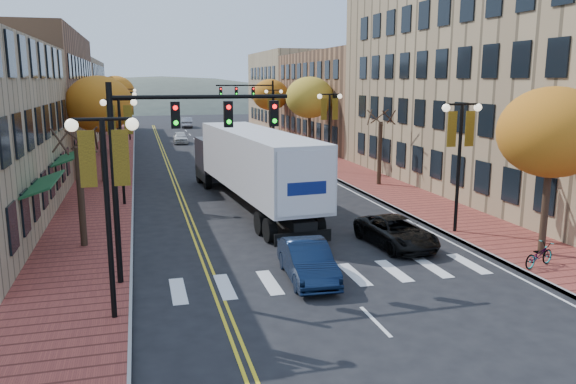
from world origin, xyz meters
TOP-DOWN VIEW (x-y plane):
  - ground at (0.00, 0.00)m, footprint 200.00×200.00m
  - sidewalk_left at (-9.00, 32.50)m, footprint 4.00×85.00m
  - sidewalk_right at (9.00, 32.50)m, footprint 4.00×85.00m
  - building_left_mid at (-17.00, 36.00)m, footprint 12.00×24.00m
  - building_left_far at (-17.00, 61.00)m, footprint 12.00×26.00m
  - building_right_near at (18.50, 16.00)m, footprint 15.00×28.00m
  - building_right_mid at (18.50, 42.00)m, footprint 15.00×24.00m
  - building_right_far at (18.50, 64.00)m, footprint 15.00×20.00m
  - tree_left_a at (-9.00, 8.00)m, footprint 0.28×0.28m
  - tree_left_b at (-9.00, 24.00)m, footprint 4.48×4.48m
  - tree_left_c at (-9.00, 40.00)m, footprint 4.16×4.16m
  - tree_left_d at (-9.00, 58.00)m, footprint 4.61×4.61m
  - tree_right_a at (9.00, 2.00)m, footprint 4.16×4.16m
  - tree_right_b at (9.00, 18.00)m, footprint 0.28×0.28m
  - tree_right_c at (9.00, 34.00)m, footprint 4.48×4.48m
  - tree_right_d at (9.00, 50.00)m, footprint 4.35×4.35m
  - lamp_left_a at (-7.50, 0.00)m, footprint 1.96×0.36m
  - lamp_left_b at (-7.50, 16.00)m, footprint 1.96×0.36m
  - lamp_left_c at (-7.50, 34.00)m, footprint 1.96×0.36m
  - lamp_left_d at (-7.50, 52.00)m, footprint 1.96×0.36m
  - lamp_right_a at (7.50, 6.00)m, footprint 1.96×0.36m
  - lamp_right_b at (7.50, 24.00)m, footprint 1.96×0.36m
  - lamp_right_c at (7.50, 42.00)m, footprint 1.96×0.36m
  - traffic_mast_near at (-5.48, 3.00)m, footprint 6.10×0.35m
  - traffic_mast_far at (5.48, 42.00)m, footprint 6.10×0.34m
  - semi_truck at (-0.62, 14.11)m, footprint 4.33×17.69m
  - navy_sedan at (-0.91, 1.98)m, footprint 1.72×4.30m
  - black_suv at (3.97, 4.92)m, footprint 2.49×4.73m
  - car_far_white at (-1.97, 47.80)m, footprint 1.66×3.97m
  - car_far_silver at (4.00, 58.65)m, footprint 1.76×4.14m
  - car_far_oncoming at (0.62, 69.55)m, footprint 1.89×4.69m
  - bicycle at (7.80, 0.68)m, footprint 1.80×1.14m

SIDE VIEW (x-z plane):
  - ground at x=0.00m, z-range 0.00..0.00m
  - sidewalk_left at x=-9.00m, z-range 0.00..0.15m
  - sidewalk_right at x=9.00m, z-range 0.00..0.15m
  - bicycle at x=7.80m, z-range 0.15..1.04m
  - car_far_silver at x=4.00m, z-range 0.00..1.19m
  - black_suv at x=3.97m, z-range 0.00..1.27m
  - car_far_white at x=-1.97m, z-range 0.00..1.34m
  - navy_sedan at x=-0.91m, z-range 0.00..1.39m
  - car_far_oncoming at x=0.62m, z-range 0.00..1.51m
  - tree_left_a at x=-9.00m, z-range 0.15..4.35m
  - tree_right_b at x=9.00m, z-range 0.15..4.35m
  - semi_truck at x=-0.62m, z-range 0.37..4.75m
  - lamp_left_a at x=-7.50m, z-range 1.27..7.32m
  - lamp_left_b at x=-7.50m, z-range 1.27..7.32m
  - lamp_left_c at x=-7.50m, z-range 1.27..7.32m
  - lamp_left_d at x=-7.50m, z-range 1.27..7.32m
  - lamp_right_a at x=7.50m, z-range 1.27..7.32m
  - lamp_right_b at x=7.50m, z-range 1.27..7.32m
  - lamp_right_c at x=7.50m, z-range 1.27..7.32m
  - building_left_far at x=-17.00m, z-range 0.00..9.50m
  - traffic_mast_near at x=-5.48m, z-range 1.42..8.42m
  - traffic_mast_far at x=5.48m, z-range 1.42..8.42m
  - building_right_mid at x=18.50m, z-range 0.00..10.00m
  - tree_left_c at x=-9.00m, z-range 1.71..8.40m
  - tree_right_a at x=9.00m, z-range 1.71..8.40m
  - tree_right_d at x=9.00m, z-range 1.79..8.79m
  - tree_left_b at x=-9.00m, z-range 1.84..9.05m
  - tree_right_c at x=9.00m, z-range 1.84..9.05m
  - building_left_mid at x=-17.00m, z-range 0.00..11.00m
  - building_right_far at x=18.50m, z-range 0.00..11.00m
  - tree_left_d at x=-9.00m, z-range 1.89..9.31m
  - building_right_near at x=18.50m, z-range 0.00..15.00m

